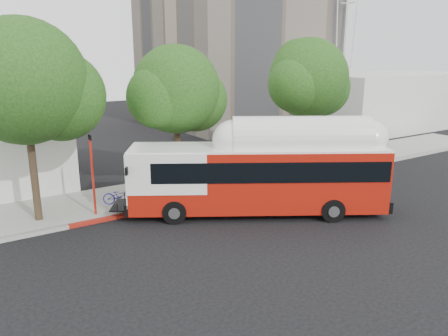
# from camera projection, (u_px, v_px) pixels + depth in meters

# --- Properties ---
(ground) EXTENTS (120.00, 120.00, 0.00)m
(ground) POSITION_uv_depth(u_px,v_px,m) (252.00, 220.00, 21.89)
(ground) COLOR black
(ground) RESTS_ON ground
(sidewalk) EXTENTS (60.00, 5.00, 0.15)m
(sidewalk) POSITION_uv_depth(u_px,v_px,m) (189.00, 186.00, 27.13)
(sidewalk) COLOR gray
(sidewalk) RESTS_ON ground
(curb_strip) EXTENTS (60.00, 0.30, 0.15)m
(curb_strip) POSITION_uv_depth(u_px,v_px,m) (211.00, 198.00, 25.03)
(curb_strip) COLOR gray
(curb_strip) RESTS_ON ground
(red_curb_segment) EXTENTS (10.00, 0.32, 0.16)m
(red_curb_segment) POSITION_uv_depth(u_px,v_px,m) (164.00, 207.00, 23.43)
(red_curb_segment) COLOR maroon
(red_curb_segment) RESTS_ON ground
(street_tree_left) EXTENTS (6.67, 5.80, 9.74)m
(street_tree_left) POSITION_uv_depth(u_px,v_px,m) (35.00, 86.00, 20.20)
(street_tree_left) COLOR #2D2116
(street_tree_left) RESTS_ON ground
(street_tree_mid) EXTENTS (5.75, 5.00, 8.62)m
(street_tree_mid) POSITION_uv_depth(u_px,v_px,m) (182.00, 93.00, 24.99)
(street_tree_mid) COLOR #2D2116
(street_tree_mid) RESTS_ON ground
(street_tree_right) EXTENTS (6.21, 5.40, 9.18)m
(street_tree_right) POSITION_uv_depth(u_px,v_px,m) (312.00, 81.00, 30.06)
(street_tree_right) COLOR #2D2116
(street_tree_right) RESTS_ON ground
(horizon_block) EXTENTS (20.00, 12.00, 6.00)m
(horizon_block) POSITION_uv_depth(u_px,v_px,m) (379.00, 100.00, 49.98)
(horizon_block) COLOR silver
(horizon_block) RESTS_ON ground
(transit_bus) EXTENTS (13.02, 9.19, 4.08)m
(transit_bus) POSITION_uv_depth(u_px,v_px,m) (259.00, 178.00, 22.28)
(transit_bus) COLOR #A1160B
(transit_bus) RESTS_ON ground
(signal_pole) EXTENTS (0.12, 0.40, 4.23)m
(signal_pole) POSITION_uv_depth(u_px,v_px,m) (93.00, 176.00, 21.73)
(signal_pole) COLOR red
(signal_pole) RESTS_ON ground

